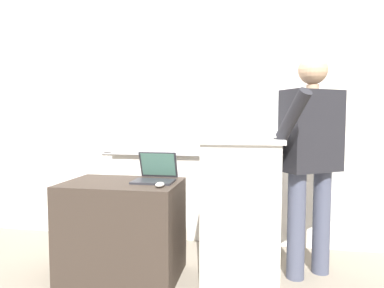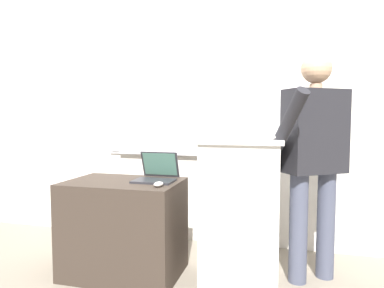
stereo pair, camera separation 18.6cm
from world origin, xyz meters
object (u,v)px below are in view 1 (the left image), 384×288
at_px(coffee_mug, 215,131).
at_px(laptop, 156,173).
at_px(side_desk, 123,229).
at_px(computer_mouse_by_keyboard, 277,137).
at_px(wireless_keyboard, 238,137).
at_px(lectern_podium, 241,210).
at_px(computer_mouse_by_laptop, 160,185).
at_px(person_presenter, 311,150).

bearing_deg(coffee_mug, laptop, -155.45).
height_order(side_desk, computer_mouse_by_keyboard, computer_mouse_by_keyboard).
relative_size(laptop, wireless_keyboard, 0.75).
xyz_separation_m(lectern_podium, laptop, (-0.64, -0.02, 0.25)).
bearing_deg(laptop, wireless_keyboard, -4.01).
height_order(lectern_podium, wireless_keyboard, wireless_keyboard).
bearing_deg(computer_mouse_by_keyboard, side_desk, -178.65).
distance_m(side_desk, computer_mouse_by_keyboard, 1.32).
bearing_deg(computer_mouse_by_keyboard, wireless_keyboard, 177.19).
distance_m(computer_mouse_by_keyboard, coffee_mug, 0.52).
height_order(laptop, computer_mouse_by_laptop, laptop).
bearing_deg(side_desk, computer_mouse_by_keyboard, 1.35).
distance_m(lectern_podium, side_desk, 0.90).
bearing_deg(wireless_keyboard, laptop, 175.99).
bearing_deg(lectern_podium, laptop, -178.34).
bearing_deg(coffee_mug, computer_mouse_by_laptop, -128.64).
height_order(lectern_podium, computer_mouse_by_laptop, lectern_podium).
bearing_deg(wireless_keyboard, person_presenter, 22.87).
relative_size(wireless_keyboard, computer_mouse_by_laptop, 4.00).
distance_m(person_presenter, coffee_mug, 0.73).
xyz_separation_m(lectern_podium, side_desk, (-0.88, -0.10, -0.17)).
relative_size(side_desk, coffee_mug, 6.35).
relative_size(person_presenter, computer_mouse_by_keyboard, 16.55).
relative_size(lectern_podium, computer_mouse_by_keyboard, 10.51).
xyz_separation_m(side_desk, coffee_mug, (0.66, 0.28, 0.73)).
distance_m(computer_mouse_by_laptop, coffee_mug, 0.64).
relative_size(computer_mouse_by_laptop, coffee_mug, 0.74).
relative_size(computer_mouse_by_laptop, computer_mouse_by_keyboard, 1.00).
relative_size(lectern_podium, coffee_mug, 7.79).
xyz_separation_m(side_desk, laptop, (0.24, 0.08, 0.42)).
bearing_deg(coffee_mug, side_desk, -157.35).
distance_m(wireless_keyboard, computer_mouse_by_laptop, 0.64).
height_order(laptop, wireless_keyboard, wireless_keyboard).
height_order(person_presenter, laptop, person_presenter).
bearing_deg(computer_mouse_by_laptop, wireless_keyboard, 18.71).
distance_m(lectern_podium, coffee_mug, 0.63).
relative_size(lectern_podium, person_presenter, 0.64).
xyz_separation_m(lectern_podium, coffee_mug, (-0.21, 0.17, 0.57)).
bearing_deg(computer_mouse_by_keyboard, computer_mouse_by_laptop, -168.33).
relative_size(laptop, computer_mouse_by_keyboard, 2.99).
relative_size(laptop, coffee_mug, 2.21).
xyz_separation_m(side_desk, person_presenter, (1.38, 0.26, 0.60)).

